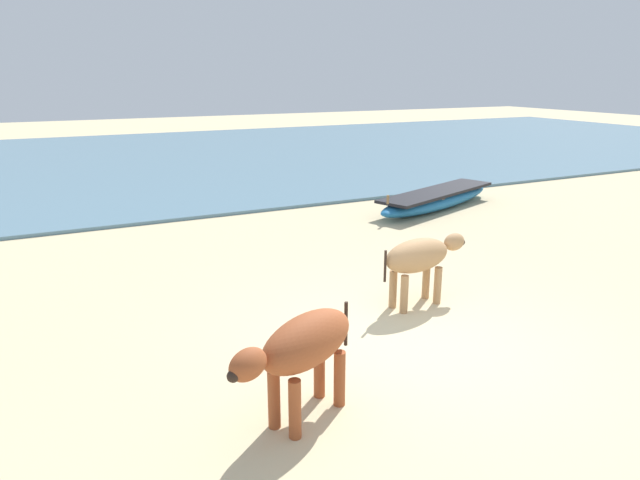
{
  "coord_description": "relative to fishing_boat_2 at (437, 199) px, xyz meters",
  "views": [
    {
      "loc": [
        -4.03,
        -5.33,
        3.28
      ],
      "look_at": [
        -0.01,
        2.84,
        0.6
      ],
      "focal_mm": 31.88,
      "sensor_mm": 36.0,
      "label": 1
    }
  ],
  "objects": [
    {
      "name": "ground",
      "position": [
        -4.78,
        -5.92,
        -0.25
      ],
      "size": [
        80.0,
        80.0,
        0.0
      ],
      "primitive_type": "plane",
      "color": "beige"
    },
    {
      "name": "sea_water",
      "position": [
        -4.78,
        11.56,
        -0.21
      ],
      "size": [
        60.0,
        20.0,
        0.08
      ],
      "primitive_type": "cube",
      "color": "slate",
      "rests_on": "ground"
    },
    {
      "name": "fishing_boat_2",
      "position": [
        0.0,
        0.0,
        0.0
      ],
      "size": [
        4.53,
        2.43,
        0.65
      ],
      "rotation": [
        0.0,
        0.0,
        3.5
      ],
      "color": "#1E669E",
      "rests_on": "ground"
    },
    {
      "name": "cow_adult_tan",
      "position": [
        -4.08,
        -4.91,
        0.48
      ],
      "size": [
        1.56,
        0.58,
        1.01
      ],
      "rotation": [
        0.0,
        0.0,
        0.13
      ],
      "color": "tan",
      "rests_on": "ground"
    },
    {
      "name": "cow_second_adult_rust",
      "position": [
        -6.79,
        -6.79,
        0.53
      ],
      "size": [
        1.59,
        1.01,
        1.08
      ],
      "rotation": [
        0.0,
        0.0,
        3.59
      ],
      "color": "#9E4C28",
      "rests_on": "ground"
    }
  ]
}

